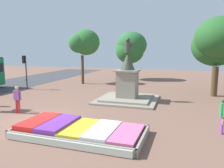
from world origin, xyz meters
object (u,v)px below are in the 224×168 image
(traffic_light_far_corner, at_px, (25,66))
(pedestrian_near_planter, at_px, (17,98))
(statue_monument, at_px, (127,86))
(flower_planter, at_px, (77,130))
(pedestrian_with_handbag, at_px, (223,114))

(traffic_light_far_corner, distance_m, pedestrian_near_planter, 9.40)
(statue_monument, height_order, pedestrian_near_planter, statue_monument)
(flower_planter, relative_size, pedestrian_with_handbag, 3.50)
(traffic_light_far_corner, height_order, pedestrian_with_handbag, traffic_light_far_corner)
(pedestrian_near_planter, bearing_deg, statue_monument, 43.90)
(flower_planter, xyz_separation_m, pedestrian_near_planter, (-5.27, 2.22, 0.79))
(flower_planter, xyz_separation_m, traffic_light_far_corner, (-10.68, 9.78, 2.18))
(traffic_light_far_corner, bearing_deg, pedestrian_with_handbag, -23.64)
(flower_planter, bearing_deg, pedestrian_with_handbag, 18.82)
(traffic_light_far_corner, xyz_separation_m, pedestrian_near_planter, (5.41, -7.56, -1.38))
(flower_planter, distance_m, statue_monument, 7.91)
(statue_monument, bearing_deg, traffic_light_far_corner, 170.20)
(pedestrian_with_handbag, relative_size, pedestrian_near_planter, 1.00)
(traffic_light_far_corner, xyz_separation_m, pedestrian_with_handbag, (17.24, -7.55, -1.41))
(pedestrian_with_handbag, bearing_deg, pedestrian_near_planter, -179.91)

